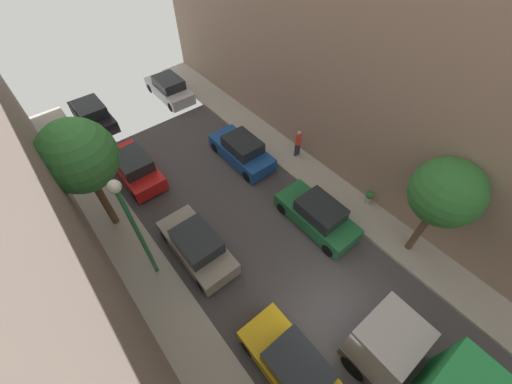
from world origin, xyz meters
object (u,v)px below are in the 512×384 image
at_px(parked_car_right_3, 169,89).
at_px(pedestrian, 298,142).
at_px(parked_car_right_1, 318,215).
at_px(parked_car_right_2, 242,151).
at_px(parked_car_left_5, 93,115).
at_px(street_tree_0, 79,157).
at_px(parked_car_left_3, 197,246).
at_px(parked_car_left_2, 294,368).
at_px(parked_car_left_4, 135,168).
at_px(lamp_post, 132,220).
at_px(potted_plant_1, 369,197).
at_px(street_tree_1, 446,193).

height_order(parked_car_right_3, pedestrian, pedestrian).
bearing_deg(parked_car_right_1, parked_car_right_2, 90.00).
relative_size(parked_car_left_5, parked_car_right_2, 1.00).
distance_m(parked_car_right_1, street_tree_0, 10.59).
bearing_deg(parked_car_right_3, parked_car_left_3, -113.82).
bearing_deg(street_tree_0, parked_car_left_2, -77.79).
distance_m(parked_car_left_4, street_tree_0, 4.94).
relative_size(parked_car_left_5, lamp_post, 0.73).
bearing_deg(lamp_post, parked_car_right_2, 24.66).
relative_size(parked_car_right_1, potted_plant_1, 5.20).
bearing_deg(parked_car_left_2, parked_car_left_4, 90.00).
height_order(parked_car_left_5, parked_car_right_2, same).
xyz_separation_m(parked_car_left_5, parked_car_right_2, (5.40, -8.86, 0.00)).
bearing_deg(parked_car_left_2, lamp_post, 105.94).
height_order(parked_car_left_2, parked_car_right_1, same).
xyz_separation_m(parked_car_right_1, pedestrian, (2.70, 4.16, 0.35)).
height_order(parked_car_left_2, street_tree_0, street_tree_0).
relative_size(parked_car_right_2, potted_plant_1, 5.20).
bearing_deg(potted_plant_1, parked_car_right_1, 164.77).
relative_size(street_tree_0, lamp_post, 1.02).
xyz_separation_m(parked_car_left_4, street_tree_1, (7.69, -12.27, 3.29)).
relative_size(parked_car_left_2, parked_car_left_4, 1.00).
xyz_separation_m(parked_car_left_3, potted_plant_1, (8.37, -3.03, -0.11)).
bearing_deg(parked_car_left_2, pedestrian, 45.29).
relative_size(parked_car_left_2, lamp_post, 0.73).
distance_m(parked_car_right_3, street_tree_1, 18.58).
distance_m(parked_car_left_2, potted_plant_1, 8.97).
distance_m(street_tree_0, potted_plant_1, 13.34).
relative_size(parked_car_right_3, street_tree_1, 0.80).
bearing_deg(parked_car_left_4, parked_car_right_1, -57.82).
height_order(potted_plant_1, lamp_post, lamp_post).
height_order(parked_car_left_4, street_tree_0, street_tree_0).
height_order(parked_car_right_1, parked_car_right_2, same).
relative_size(parked_car_left_4, parked_car_right_3, 1.00).
bearing_deg(pedestrian, potted_plant_1, -86.93).
height_order(parked_car_right_2, street_tree_1, street_tree_1).
distance_m(pedestrian, lamp_post, 10.51).
distance_m(parked_car_right_3, street_tree_0, 11.79).
xyz_separation_m(street_tree_1, potted_plant_1, (0.68, 2.88, -3.41)).
bearing_deg(parked_car_left_5, potted_plant_1, -61.84).
xyz_separation_m(parked_car_right_1, street_tree_0, (-7.63, 6.30, 3.77)).
bearing_deg(parked_car_left_2, parked_car_left_3, 90.00).
bearing_deg(parked_car_right_3, parked_car_left_4, -132.64).
bearing_deg(parked_car_left_4, street_tree_0, -134.37).
xyz_separation_m(parked_car_left_2, potted_plant_1, (8.37, 3.22, -0.11)).
distance_m(street_tree_1, lamp_post, 11.48).
bearing_deg(parked_car_left_3, parked_car_left_5, 90.00).
xyz_separation_m(parked_car_right_2, pedestrian, (2.70, -1.82, 0.35)).
bearing_deg(parked_car_left_3, parked_car_left_4, 90.00).
distance_m(parked_car_left_3, pedestrian, 8.34).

